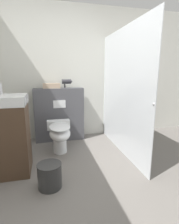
# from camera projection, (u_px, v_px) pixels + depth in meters

# --- Properties ---
(ground_plane) EXTENTS (12.00, 12.00, 0.00)m
(ground_plane) POSITION_uv_depth(u_px,v_px,m) (102.00, 193.00, 1.88)
(ground_plane) COLOR slate
(wall_back) EXTENTS (8.00, 0.06, 2.50)m
(wall_back) POSITION_uv_depth(u_px,v_px,m) (74.00, 74.00, 3.39)
(wall_back) COLOR silver
(wall_back) RESTS_ON ground_plane
(partition_panel) EXTENTS (0.91, 0.23, 0.99)m
(partition_panel) POSITION_uv_depth(u_px,v_px,m) (59.00, 115.00, 3.30)
(partition_panel) COLOR #4C4C51
(partition_panel) RESTS_ON ground_plane
(shower_glass) EXTENTS (0.04, 1.77, 1.93)m
(shower_glass) POSITION_uv_depth(u_px,v_px,m) (122.00, 93.00, 2.73)
(shower_glass) COLOR silver
(shower_glass) RESTS_ON ground_plane
(toilet) EXTENTS (0.38, 0.62, 0.48)m
(toilet) POSITION_uv_depth(u_px,v_px,m) (60.00, 134.00, 2.76)
(toilet) COLOR white
(toilet) RESTS_ON ground_plane
(sink_vanity) EXTENTS (0.60, 0.45, 1.14)m
(sink_vanity) POSITION_uv_depth(u_px,v_px,m) (4.00, 136.00, 2.16)
(sink_vanity) COLOR #473323
(sink_vanity) RESTS_ON ground_plane
(hair_drier) EXTENTS (0.19, 0.08, 0.16)m
(hair_drier) POSITION_uv_depth(u_px,v_px,m) (67.00, 82.00, 3.19)
(hair_drier) COLOR #2D2D33
(hair_drier) RESTS_ON partition_panel
(folded_towel) EXTENTS (0.31, 0.13, 0.09)m
(folded_towel) POSITION_uv_depth(u_px,v_px,m) (52.00, 86.00, 3.16)
(folded_towel) COLOR tan
(folded_towel) RESTS_ON partition_panel
(waste_bin) EXTENTS (0.27, 0.27, 0.28)m
(waste_bin) POSITION_uv_depth(u_px,v_px,m) (50.00, 176.00, 1.95)
(waste_bin) COLOR #2D2D2D
(waste_bin) RESTS_ON ground_plane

